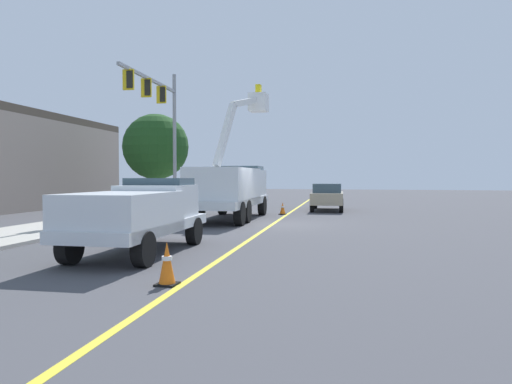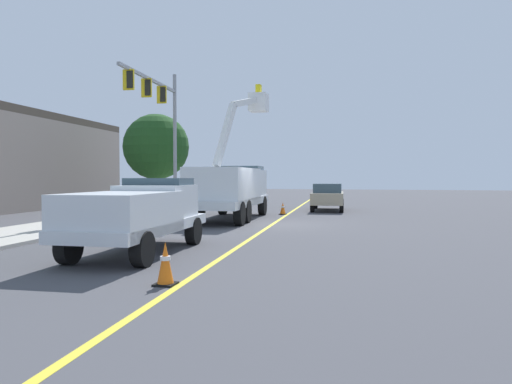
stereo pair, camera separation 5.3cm
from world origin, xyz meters
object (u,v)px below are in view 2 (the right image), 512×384
object	(u,v)px
utility_bucket_truck	(231,187)
traffic_cone_mid_front	(283,208)
traffic_cone_leading	(165,264)
traffic_signal_mast	(161,112)
passing_minivan	(328,195)
service_pickup_truck	(138,213)

from	to	relation	value
utility_bucket_truck	traffic_cone_mid_front	bearing A→B (deg)	-28.99
traffic_cone_leading	traffic_signal_mast	distance (m)	19.01
utility_bucket_truck	traffic_cone_mid_front	size ratio (longest dim) A/B	12.04
traffic_cone_mid_front	passing_minivan	bearing A→B (deg)	-29.42
traffic_signal_mast	passing_minivan	bearing A→B (deg)	-62.92
passing_minivan	traffic_cone_mid_front	bearing A→B (deg)	150.58
utility_bucket_truck	passing_minivan	size ratio (longest dim) A/B	1.70
traffic_cone_mid_front	traffic_signal_mast	distance (m)	8.93
passing_minivan	traffic_cone_leading	world-z (taller)	passing_minivan
service_pickup_truck	traffic_cone_leading	size ratio (longest dim) A/B	6.74
utility_bucket_truck	traffic_cone_leading	distance (m)	14.11
service_pickup_truck	traffic_cone_mid_front	bearing A→B (deg)	-5.42
utility_bucket_truck	traffic_signal_mast	world-z (taller)	traffic_signal_mast
service_pickup_truck	traffic_cone_leading	bearing A→B (deg)	-144.34
traffic_cone_mid_front	traffic_signal_mast	xyz separation A→B (m)	(-0.86, 6.98, 5.50)
service_pickup_truck	traffic_cone_mid_front	world-z (taller)	service_pickup_truck
passing_minivan	traffic_cone_leading	distance (m)	21.07
passing_minivan	service_pickup_truck	bearing A→B (deg)	168.96
traffic_signal_mast	service_pickup_truck	bearing A→B (deg)	-156.69
traffic_cone_leading	traffic_signal_mast	world-z (taller)	traffic_signal_mast
passing_minivan	traffic_cone_mid_front	world-z (taller)	passing_minivan
service_pickup_truck	passing_minivan	bearing A→B (deg)	-11.04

